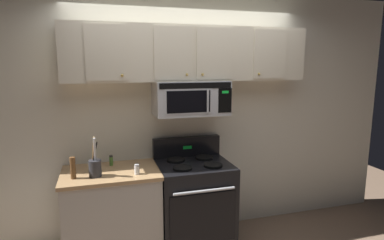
% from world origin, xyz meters
% --- Properties ---
extents(back_wall, '(5.20, 0.10, 2.70)m').
position_xyz_m(back_wall, '(0.00, 0.79, 1.35)').
color(back_wall, silver).
rests_on(back_wall, ground_plane).
extents(stove_range, '(0.76, 0.69, 1.12)m').
position_xyz_m(stove_range, '(0.00, 0.42, 0.47)').
color(stove_range, black).
rests_on(stove_range, ground_plane).
extents(over_range_microwave, '(0.76, 0.43, 0.35)m').
position_xyz_m(over_range_microwave, '(-0.00, 0.54, 1.58)').
color(over_range_microwave, '#B7BABF').
extents(upper_cabinets, '(2.50, 0.36, 0.55)m').
position_xyz_m(upper_cabinets, '(-0.00, 0.57, 2.02)').
color(upper_cabinets, beige).
extents(counter_segment, '(0.93, 0.65, 0.90)m').
position_xyz_m(counter_segment, '(-0.84, 0.43, 0.45)').
color(counter_segment, '#BCB7AD').
rests_on(counter_segment, ground_plane).
extents(utensil_crock_charcoal, '(0.11, 0.11, 0.38)m').
position_xyz_m(utensil_crock_charcoal, '(-0.98, 0.31, 1.00)').
color(utensil_crock_charcoal, '#2D2D33').
rests_on(utensil_crock_charcoal, counter_segment).
extents(salt_shaker, '(0.05, 0.05, 0.10)m').
position_xyz_m(salt_shaker, '(-0.61, 0.27, 0.95)').
color(salt_shaker, white).
rests_on(salt_shaker, counter_segment).
extents(pepper_mill, '(0.05, 0.05, 0.20)m').
position_xyz_m(pepper_mill, '(-1.17, 0.31, 1.00)').
color(pepper_mill, brown).
rests_on(pepper_mill, counter_segment).
extents(spice_jar, '(0.04, 0.04, 0.11)m').
position_xyz_m(spice_jar, '(-0.83, 0.61, 0.95)').
color(spice_jar, '#4C7F33').
rests_on(spice_jar, counter_segment).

